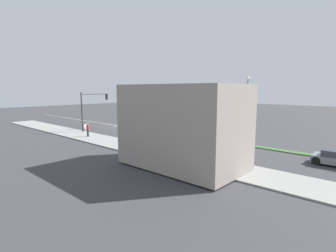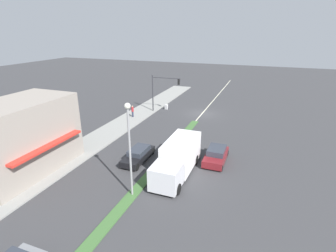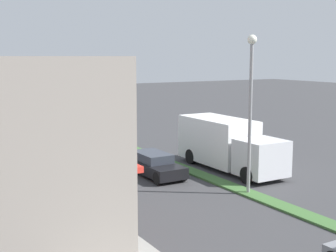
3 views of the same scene
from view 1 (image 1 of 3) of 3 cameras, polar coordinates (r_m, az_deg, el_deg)
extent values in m
plane|color=#38383A|center=(32.31, 9.07, -3.03)|extent=(160.00, 160.00, 0.00)
cube|color=gray|center=(25.08, -1.41, -6.02)|extent=(4.00, 73.00, 0.12)
cube|color=#3D6633|center=(28.49, 24.42, -5.05)|extent=(0.90, 46.00, 0.10)
cube|color=beige|center=(44.63, -10.61, 0.00)|extent=(0.16, 60.00, 0.01)
cube|color=gray|center=(20.40, 3.20, 0.02)|extent=(5.39, 9.45, 6.39)
cube|color=red|center=(22.87, 8.02, -0.16)|extent=(0.70, 7.56, 0.20)
cylinder|color=#333338|center=(38.90, -18.24, 2.89)|extent=(0.18, 0.18, 5.60)
cylinder|color=#333338|center=(39.92, -15.57, 6.71)|extent=(4.50, 0.12, 0.12)
cube|color=black|center=(41.00, -13.23, 6.19)|extent=(0.28, 0.24, 0.84)
sphere|color=red|center=(41.10, -13.34, 6.57)|extent=(0.18, 0.18, 0.18)
sphere|color=gold|center=(41.11, -13.33, 6.20)|extent=(0.18, 0.18, 0.18)
sphere|color=green|center=(41.12, -13.32, 5.82)|extent=(0.18, 0.18, 0.18)
cylinder|color=gray|center=(29.55, 16.73, 2.75)|extent=(0.16, 0.16, 7.00)
sphere|color=silver|center=(29.46, 17.02, 9.84)|extent=(0.44, 0.44, 0.44)
cylinder|color=#282D42|center=(35.04, -17.02, -1.54)|extent=(0.26, 0.26, 0.82)
cylinder|color=maroon|center=(34.93, -17.07, -0.36)|extent=(0.34, 0.34, 0.65)
sphere|color=tan|center=(34.87, -17.10, 0.35)|extent=(0.22, 0.22, 0.22)
cube|color=silver|center=(41.54, -17.45, -0.24)|extent=(0.45, 0.21, 0.84)
cube|color=silver|center=(41.26, -17.23, -0.28)|extent=(0.45, 0.21, 0.84)
cube|color=silver|center=(32.50, 15.69, -0.98)|extent=(2.28, 2.20, 1.90)
cube|color=white|center=(34.33, 9.97, 0.26)|extent=(2.40, 5.10, 2.60)
cylinder|color=black|center=(33.50, 16.77, -2.09)|extent=(0.28, 0.90, 0.90)
cylinder|color=black|center=(31.59, 15.07, -2.63)|extent=(0.28, 0.90, 0.90)
cylinder|color=black|center=(36.06, 9.17, -1.15)|extent=(0.28, 0.90, 0.90)
cylinder|color=black|center=(34.29, 7.19, -1.58)|extent=(0.28, 0.90, 0.90)
cylinder|color=black|center=(26.32, 30.33, -5.84)|extent=(0.22, 0.68, 0.68)
cylinder|color=black|center=(24.77, 29.53, -6.59)|extent=(0.22, 0.68, 0.68)
cube|color=black|center=(30.85, 5.71, -2.58)|extent=(1.71, 4.44, 0.59)
cube|color=#2D333D|center=(30.88, 5.40, -1.56)|extent=(1.45, 2.44, 0.47)
cylinder|color=black|center=(30.48, 9.25, -3.05)|extent=(0.22, 0.68, 0.68)
cylinder|color=black|center=(29.25, 7.63, -3.49)|extent=(0.22, 0.68, 0.68)
cylinder|color=black|center=(32.53, 3.99, -2.26)|extent=(0.22, 0.68, 0.68)
cylinder|color=black|center=(31.38, 2.27, -2.63)|extent=(0.22, 0.68, 0.68)
cube|color=maroon|center=(38.10, 9.14, -0.57)|extent=(1.88, 4.12, 0.68)
cube|color=#2D333D|center=(38.13, 8.90, 0.37)|extent=(1.60, 2.26, 0.54)
cylinder|color=black|center=(37.97, 11.93, -0.98)|extent=(0.22, 0.60, 0.60)
cylinder|color=black|center=(36.55, 10.59, -1.29)|extent=(0.22, 0.60, 0.60)
cylinder|color=black|center=(39.74, 7.79, -0.48)|extent=(0.22, 0.60, 0.60)
cylinder|color=black|center=(38.38, 6.36, -0.76)|extent=(0.22, 0.60, 0.60)
camera|label=2|loc=(35.93, 47.71, 15.17)|focal=28.00mm
camera|label=3|loc=(13.05, 60.54, 5.49)|focal=50.00mm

